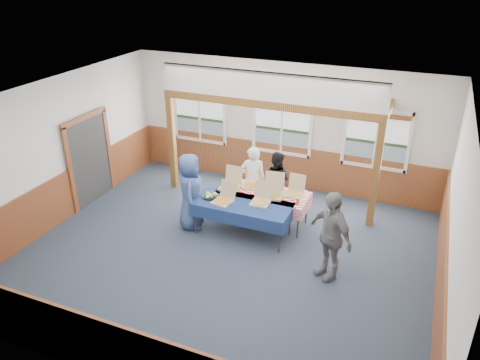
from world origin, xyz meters
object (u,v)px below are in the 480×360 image
(person_grey, at_px, (330,235))
(man_blue, at_px, (190,191))
(woman_black, at_px, (276,181))
(table_left, at_px, (243,205))
(table_right, at_px, (263,194))
(woman_white, at_px, (253,180))

(person_grey, bearing_deg, man_blue, -154.41)
(woman_black, bearing_deg, man_blue, 53.06)
(person_grey, bearing_deg, woman_black, 166.11)
(table_left, bearing_deg, person_grey, -44.65)
(table_right, bearing_deg, table_left, -129.43)
(woman_white, bearing_deg, man_blue, 29.14)
(table_left, height_order, man_blue, man_blue)
(table_right, distance_m, woman_white, 0.53)
(table_right, height_order, woman_black, woman_black)
(table_left, distance_m, table_right, 0.69)
(woman_white, distance_m, man_blue, 1.50)
(woman_white, relative_size, person_grey, 0.93)
(table_right, distance_m, man_blue, 1.61)
(table_left, distance_m, woman_white, 1.01)
(table_right, distance_m, woman_black, 0.73)
(man_blue, distance_m, person_grey, 3.26)
(table_left, distance_m, woman_black, 1.41)
(table_right, xyz_separation_m, woman_white, (-0.39, 0.34, 0.12))
(table_left, distance_m, person_grey, 2.15)
(table_left, xyz_separation_m, man_blue, (-1.18, -0.11, 0.15))
(table_left, bearing_deg, man_blue, 160.21)
(woman_white, xyz_separation_m, person_grey, (2.17, -1.72, 0.06))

